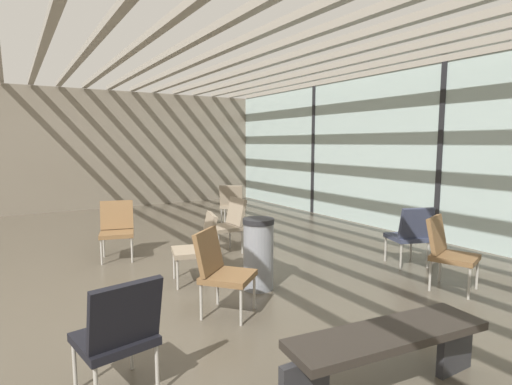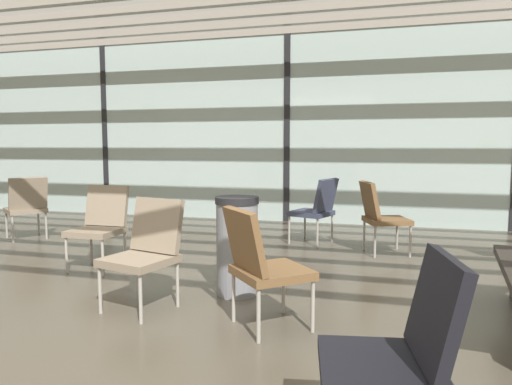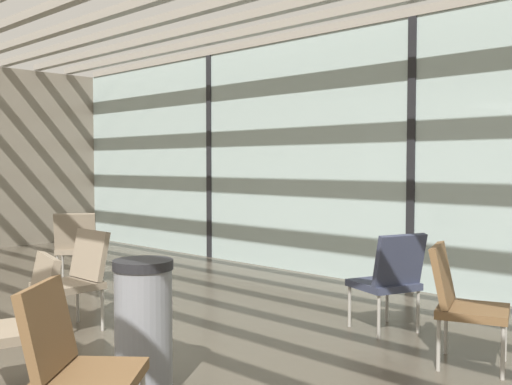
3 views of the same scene
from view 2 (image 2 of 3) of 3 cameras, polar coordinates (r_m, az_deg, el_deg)
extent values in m
plane|color=#4C4438|center=(3.40, -15.45, -16.97)|extent=(60.00, 60.00, 0.00)
cube|color=#A3B7B2|center=(8.05, 3.83, 7.63)|extent=(14.00, 0.08, 3.14)
cube|color=black|center=(9.41, -17.69, 7.10)|extent=(0.10, 0.12, 3.14)
cube|color=black|center=(8.05, 3.83, 7.63)|extent=(0.10, 0.12, 3.14)
cube|color=gray|center=(7.13, 1.81, 21.08)|extent=(13.72, 0.12, 0.10)
cube|color=gray|center=(7.69, 2.95, 19.92)|extent=(13.72, 0.12, 0.10)
cube|color=gray|center=(8.26, 3.91, 18.92)|extent=(13.72, 0.12, 0.10)
ellipsoid|color=silver|center=(12.84, 4.52, 8.97)|extent=(11.85, 4.06, 4.06)
sphere|color=#9D9DA0|center=(14.89, -16.78, 8.30)|extent=(2.23, 2.23, 2.23)
sphere|color=black|center=(12.20, -12.73, 10.45)|extent=(0.28, 0.28, 0.28)
sphere|color=black|center=(11.80, -8.81, 10.69)|extent=(0.28, 0.28, 0.28)
sphere|color=black|center=(11.46, -4.63, 10.89)|extent=(0.28, 0.28, 0.28)
sphere|color=black|center=(11.18, -0.22, 11.03)|extent=(0.28, 0.28, 0.28)
sphere|color=black|center=(10.97, 4.39, 11.12)|extent=(0.28, 0.28, 0.28)
sphere|color=black|center=(10.83, 9.16, 11.13)|extent=(0.28, 0.28, 0.28)
sphere|color=black|center=(10.77, 14.01, 11.07)|extent=(0.28, 0.28, 0.28)
cube|color=#7F705B|center=(3.84, -13.99, -7.99)|extent=(0.58, 0.58, 0.06)
cube|color=#7F705B|center=(3.94, -11.91, -3.88)|extent=(0.50, 0.25, 0.44)
cylinder|color=gray|center=(3.90, -18.36, -11.16)|extent=(0.03, 0.03, 0.37)
cylinder|color=gray|center=(3.61, -13.81, -12.42)|extent=(0.03, 0.03, 0.37)
cylinder|color=gray|center=(4.18, -14.00, -9.91)|extent=(0.03, 0.03, 0.37)
cylinder|color=gray|center=(3.91, -9.48, -10.91)|extent=(0.03, 0.03, 0.37)
cube|color=brown|center=(3.40, 1.96, -9.64)|extent=(0.68, 0.68, 0.06)
cube|color=brown|center=(3.25, -1.40, -5.82)|extent=(0.42, 0.45, 0.44)
cylinder|color=gray|center=(3.39, 6.89, -13.52)|extent=(0.03, 0.03, 0.37)
cylinder|color=gray|center=(3.73, 3.34, -11.67)|extent=(0.03, 0.03, 0.37)
cylinder|color=gray|center=(3.19, 0.31, -14.70)|extent=(0.03, 0.03, 0.37)
cylinder|color=gray|center=(3.56, -2.73, -12.55)|extent=(0.03, 0.03, 0.37)
cube|color=brown|center=(5.87, 15.57, -3.29)|extent=(0.61, 0.61, 0.06)
cube|color=brown|center=(5.77, 13.62, -0.89)|extent=(0.29, 0.50, 0.44)
cylinder|color=gray|center=(5.79, 18.17, -5.66)|extent=(0.03, 0.03, 0.37)
cylinder|color=gray|center=(6.17, 16.70, -4.91)|extent=(0.03, 0.03, 0.37)
cylinder|color=gray|center=(5.65, 14.20, -5.83)|extent=(0.03, 0.03, 0.37)
cylinder|color=gray|center=(6.04, 12.96, -5.05)|extent=(0.03, 0.03, 0.37)
cube|color=#7F705B|center=(7.30, -26.13, -1.93)|extent=(0.67, 0.67, 0.06)
cube|color=#7F705B|center=(7.07, -25.85, -0.12)|extent=(0.40, 0.47, 0.44)
cylinder|color=gray|center=(7.58, -24.83, -3.25)|extent=(0.03, 0.03, 0.37)
cylinder|color=gray|center=(7.50, -27.96, -3.49)|extent=(0.03, 0.03, 0.37)
cylinder|color=gray|center=(7.18, -24.06, -3.70)|extent=(0.03, 0.03, 0.37)
cylinder|color=gray|center=(7.09, -27.36, -3.96)|extent=(0.03, 0.03, 0.37)
cube|color=black|center=(2.10, 14.68, -19.81)|extent=(0.56, 0.56, 0.06)
cube|color=black|center=(2.05, 20.95, -13.11)|extent=(0.22, 0.50, 0.44)
cube|color=#33384C|center=(6.31, 6.68, -2.50)|extent=(0.61, 0.61, 0.06)
cube|color=#33384C|center=(6.18, 8.45, -0.36)|extent=(0.30, 0.50, 0.44)
cylinder|color=gray|center=(6.63, 5.94, -3.98)|extent=(0.03, 0.03, 0.37)
cylinder|color=gray|center=(6.27, 4.04, -4.52)|extent=(0.03, 0.03, 0.37)
cylinder|color=gray|center=(6.43, 9.20, -4.32)|extent=(0.03, 0.03, 0.37)
cylinder|color=gray|center=(6.06, 7.44, -4.91)|extent=(0.03, 0.03, 0.37)
cube|color=#7F705B|center=(5.21, -18.80, -4.52)|extent=(0.48, 0.48, 0.06)
cube|color=#7F705B|center=(5.35, -17.60, -1.51)|extent=(0.48, 0.14, 0.44)
cylinder|color=gray|center=(5.21, -21.96, -7.05)|extent=(0.03, 0.03, 0.37)
cylinder|color=gray|center=(4.97, -18.07, -7.53)|extent=(0.03, 0.03, 0.37)
cylinder|color=gray|center=(5.54, -19.32, -6.21)|extent=(0.03, 0.03, 0.37)
cylinder|color=gray|center=(5.31, -15.56, -6.59)|extent=(0.03, 0.03, 0.37)
cylinder|color=slate|center=(4.13, -2.29, -6.86)|extent=(0.36, 0.36, 0.80)
cylinder|color=black|center=(4.06, -2.32, -0.93)|extent=(0.38, 0.38, 0.06)
camera|label=1|loc=(3.13, 80.28, 9.35)|focal=28.34mm
camera|label=3|loc=(2.49, 63.91, 6.20)|focal=41.85mm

